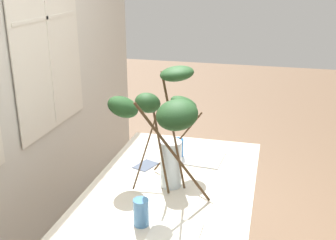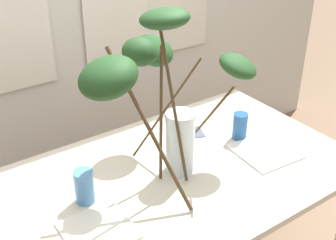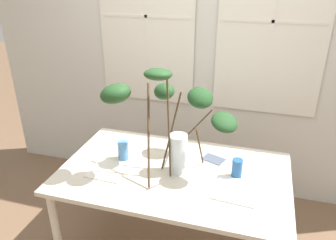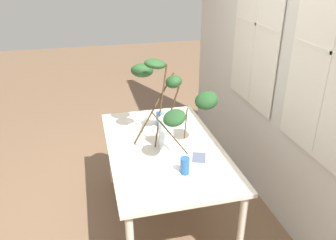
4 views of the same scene
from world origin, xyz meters
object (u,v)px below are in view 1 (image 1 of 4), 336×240
at_px(plate_square_left, 174,234).
at_px(vase_with_branches, 162,122).
at_px(drinking_glass_blue_right, 178,148).
at_px(plate_square_right, 202,158).
at_px(dining_table, 171,200).
at_px(drinking_glass_blue_left, 141,212).

bearing_deg(plate_square_left, vase_with_branches, 22.90).
distance_m(drinking_glass_blue_right, plate_square_right, 0.17).
distance_m(dining_table, drinking_glass_blue_left, 0.42).
xyz_separation_m(drinking_glass_blue_left, plate_square_left, (-0.04, -0.17, -0.06)).
bearing_deg(plate_square_left, plate_square_right, 1.08).
xyz_separation_m(vase_with_branches, drinking_glass_blue_left, (-0.36, 0.01, -0.34)).
distance_m(vase_with_branches, drinking_glass_blue_left, 0.49).
relative_size(drinking_glass_blue_left, plate_square_left, 0.58).
relative_size(plate_square_left, plate_square_right, 0.92).
bearing_deg(vase_with_branches, plate_square_left, -157.10).
height_order(dining_table, drinking_glass_blue_right, drinking_glass_blue_right).
bearing_deg(plate_square_right, vase_with_branches, 161.78).
height_order(drinking_glass_blue_left, drinking_glass_blue_right, drinking_glass_blue_left).
height_order(dining_table, drinking_glass_blue_left, drinking_glass_blue_left).
height_order(drinking_glass_blue_left, plate_square_left, drinking_glass_blue_left).
relative_size(vase_with_branches, plate_square_left, 3.70).
height_order(vase_with_branches, drinking_glass_blue_left, vase_with_branches).
bearing_deg(drinking_glass_blue_left, drinking_glass_blue_right, 0.16).
relative_size(vase_with_branches, plate_square_right, 3.41).
distance_m(drinking_glass_blue_left, drinking_glass_blue_right, 0.80).
distance_m(dining_table, plate_square_left, 0.45).
xyz_separation_m(drinking_glass_blue_left, drinking_glass_blue_right, (0.80, 0.00, -0.00)).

